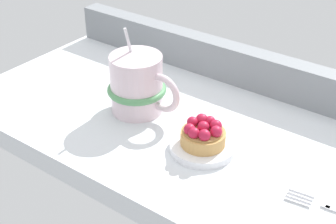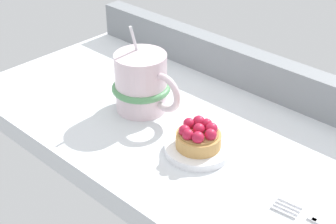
{
  "view_description": "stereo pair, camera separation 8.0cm",
  "coord_description": "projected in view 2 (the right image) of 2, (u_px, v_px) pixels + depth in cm",
  "views": [
    {
      "loc": [
        34.67,
        -57.53,
        45.4
      ],
      "look_at": [
        -5.66,
        -3.03,
        3.18
      ],
      "focal_mm": 53.1,
      "sensor_mm": 36.0,
      "label": 1
    },
    {
      "loc": [
        40.8,
        -52.42,
        45.4
      ],
      "look_at": [
        -5.66,
        -3.03,
        3.18
      ],
      "focal_mm": 53.1,
      "sensor_mm": 36.0,
      "label": 2
    }
  ],
  "objects": [
    {
      "name": "ground_plane",
      "position": [
        206.0,
        144.0,
        0.81
      ],
      "size": [
        87.37,
        39.71,
        3.86
      ],
      "primitive_type": "cube",
      "color": "silver"
    },
    {
      "name": "window_rail_back",
      "position": [
        270.0,
        77.0,
        0.89
      ],
      "size": [
        85.63,
        3.87,
        7.12
      ],
      "primitive_type": "cube",
      "color": "gray",
      "rests_on": "ground_plane"
    },
    {
      "name": "raspberry_tart",
      "position": [
        199.0,
        136.0,
        0.75
      ],
      "size": [
        6.9,
        6.9,
        4.0
      ],
      "color": "tan",
      "rests_on": "dessert_plate"
    },
    {
      "name": "dessert_plate",
      "position": [
        198.0,
        149.0,
        0.76
      ],
      "size": [
        10.18,
        10.18,
        1.19
      ],
      "color": "white",
      "rests_on": "ground_plane"
    },
    {
      "name": "coffee_mug",
      "position": [
        142.0,
        83.0,
        0.84
      ],
      "size": [
        13.96,
        10.14,
        14.94
      ],
      "color": "silver",
      "rests_on": "ground_plane"
    }
  ]
}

